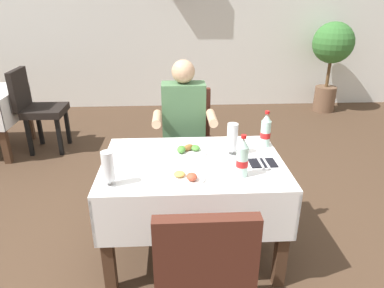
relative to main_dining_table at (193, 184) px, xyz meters
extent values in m
plane|color=#473323|center=(-0.03, -0.15, -0.56)|extent=(11.00, 11.00, 0.00)
cube|color=white|center=(-0.03, 3.69, 1.01)|extent=(11.00, 0.12, 3.14)
cube|color=white|center=(0.00, 0.00, 0.16)|extent=(1.19, 0.83, 0.02)
cube|color=white|center=(0.00, -0.41, -0.01)|extent=(1.19, 0.02, 0.32)
cube|color=white|center=(0.00, 0.41, -0.01)|extent=(1.19, 0.02, 0.32)
cube|color=white|center=(-0.59, 0.00, -0.01)|extent=(0.02, 0.83, 0.32)
cube|color=white|center=(0.59, 0.00, -0.01)|extent=(0.02, 0.83, 0.32)
cube|color=#472D1E|center=(-0.53, -0.35, -0.21)|extent=(0.07, 0.07, 0.71)
cube|color=#472D1E|center=(0.53, -0.35, -0.21)|extent=(0.07, 0.07, 0.71)
cube|color=#472D1E|center=(-0.53, 0.35, -0.21)|extent=(0.07, 0.07, 0.71)
cube|color=#472D1E|center=(0.53, 0.35, -0.21)|extent=(0.07, 0.07, 0.71)
cube|color=#4C2319|center=(0.00, 0.71, -0.07)|extent=(0.44, 0.44, 0.08)
cube|color=#4C2319|center=(0.00, 0.96, 0.19)|extent=(0.42, 0.06, 0.44)
cube|color=black|center=(-0.17, 0.54, -0.34)|extent=(0.04, 0.04, 0.45)
cube|color=black|center=(0.17, 0.54, -0.34)|extent=(0.04, 0.04, 0.45)
cube|color=black|center=(-0.17, 0.88, -0.34)|extent=(0.04, 0.04, 0.45)
cube|color=black|center=(0.17, 0.88, -0.34)|extent=(0.04, 0.04, 0.45)
cube|color=#4C2319|center=(0.00, -0.71, -0.07)|extent=(0.44, 0.44, 0.08)
cube|color=#4C2319|center=(0.00, -0.96, 0.19)|extent=(0.42, 0.06, 0.44)
cube|color=black|center=(0.17, -0.54, -0.34)|extent=(0.04, 0.04, 0.45)
cube|color=black|center=(-0.17, -0.54, -0.34)|extent=(0.04, 0.04, 0.45)
cylinder|color=#282D42|center=(-0.12, 0.51, -0.34)|extent=(0.10, 0.10, 0.45)
cylinder|color=#282D42|center=(0.04, 0.51, -0.34)|extent=(0.10, 0.10, 0.45)
cube|color=#282D42|center=(-0.04, 0.67, -0.05)|extent=(0.34, 0.36, 0.12)
cube|color=#4C754C|center=(-0.04, 0.75, 0.26)|extent=(0.36, 0.20, 0.50)
sphere|color=tan|center=(-0.04, 0.75, 0.60)|extent=(0.19, 0.19, 0.19)
cylinder|color=tan|center=(-0.25, 0.52, 0.28)|extent=(0.07, 0.26, 0.07)
cylinder|color=tan|center=(0.18, 0.52, 0.28)|extent=(0.07, 0.26, 0.07)
cylinder|color=white|center=(-0.06, -0.23, 0.17)|extent=(0.25, 0.25, 0.01)
ellipsoid|color=#C14C33|center=(-0.02, -0.27, 0.20)|extent=(0.08, 0.09, 0.04)
ellipsoid|color=gold|center=(-0.09, -0.22, 0.19)|extent=(0.08, 0.08, 0.03)
cylinder|color=white|center=(-0.02, 0.13, 0.17)|extent=(0.25, 0.25, 0.01)
ellipsoid|color=#4C8E38|center=(-0.07, 0.12, 0.20)|extent=(0.07, 0.10, 0.04)
ellipsoid|color=#99602D|center=(-0.02, 0.15, 0.20)|extent=(0.09, 0.09, 0.04)
ellipsoid|color=#4C8E38|center=(0.02, 0.15, 0.20)|extent=(0.08, 0.10, 0.03)
cylinder|color=white|center=(-0.49, -0.28, 0.17)|extent=(0.07, 0.07, 0.01)
cylinder|color=white|center=(-0.49, -0.28, 0.19)|extent=(0.02, 0.02, 0.03)
cylinder|color=white|center=(-0.49, -0.28, 0.29)|extent=(0.07, 0.07, 0.17)
cylinder|color=black|center=(-0.49, -0.28, 0.25)|extent=(0.07, 0.07, 0.09)
cylinder|color=white|center=(0.27, 0.09, 0.17)|extent=(0.07, 0.07, 0.01)
cylinder|color=white|center=(0.27, 0.09, 0.19)|extent=(0.02, 0.02, 0.03)
cylinder|color=white|center=(0.27, 0.09, 0.30)|extent=(0.07, 0.07, 0.19)
cylinder|color=#C68928|center=(0.27, 0.09, 0.25)|extent=(0.07, 0.07, 0.09)
cylinder|color=silver|center=(0.28, -0.21, 0.26)|extent=(0.07, 0.07, 0.19)
cylinder|color=red|center=(0.28, -0.21, 0.25)|extent=(0.07, 0.07, 0.04)
cone|color=silver|center=(0.28, -0.21, 0.39)|extent=(0.06, 0.06, 0.05)
cylinder|color=red|center=(0.28, -0.21, 0.42)|extent=(0.03, 0.03, 0.02)
cylinder|color=silver|center=(0.53, 0.22, 0.26)|extent=(0.07, 0.07, 0.19)
cylinder|color=red|center=(0.53, 0.22, 0.25)|extent=(0.07, 0.07, 0.04)
cone|color=silver|center=(0.53, 0.22, 0.39)|extent=(0.06, 0.06, 0.05)
cylinder|color=red|center=(0.53, 0.22, 0.42)|extent=(0.03, 0.03, 0.02)
cube|color=black|center=(0.45, -0.06, 0.17)|extent=(0.17, 0.13, 0.01)
cube|color=silver|center=(0.43, -0.06, 0.18)|extent=(0.02, 0.19, 0.01)
cube|color=silver|center=(0.47, -0.06, 0.18)|extent=(0.02, 0.19, 0.01)
cube|color=white|center=(-1.92, 1.90, -0.01)|extent=(0.02, 0.83, 0.32)
cube|color=#472D1E|center=(-1.97, 1.55, -0.21)|extent=(0.07, 0.07, 0.71)
cube|color=#472D1E|center=(-1.97, 2.26, -0.21)|extent=(0.07, 0.07, 0.71)
cube|color=black|center=(-1.61, 1.90, -0.07)|extent=(0.44, 0.44, 0.08)
cube|color=black|center=(-1.86, 1.90, 0.19)|extent=(0.06, 0.42, 0.44)
cube|color=black|center=(-1.44, 1.73, -0.34)|extent=(0.04, 0.04, 0.45)
cube|color=black|center=(-1.44, 2.07, -0.34)|extent=(0.04, 0.04, 0.45)
cube|color=black|center=(-1.78, 1.73, -0.34)|extent=(0.04, 0.04, 0.45)
cube|color=black|center=(-1.78, 2.07, -0.34)|extent=(0.04, 0.04, 0.45)
cylinder|color=brown|center=(2.29, 3.22, -0.37)|extent=(0.33, 0.33, 0.39)
cylinder|color=brown|center=(2.29, 3.22, 0.04)|extent=(0.05, 0.05, 0.43)
sphere|color=#387533|center=(2.29, 3.22, 0.50)|extent=(0.61, 0.61, 0.61)
camera|label=1|loc=(-0.11, -2.05, 1.18)|focal=32.52mm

